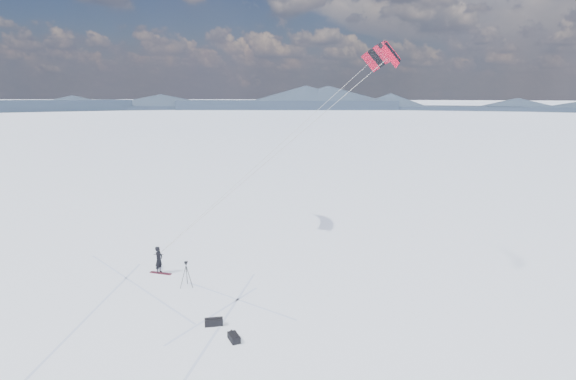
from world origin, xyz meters
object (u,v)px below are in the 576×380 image
(snowkiter, at_px, (160,273))
(gear_bag_b, at_px, (234,337))
(tripod, at_px, (186,271))
(snowboard, at_px, (161,273))
(gear_bag_a, at_px, (214,322))

(snowkiter, distance_m, gear_bag_b, 9.42)
(snowkiter, height_order, gear_bag_b, snowkiter)
(tripod, bearing_deg, snowboard, 158.04)
(snowboard, bearing_deg, snowkiter, 148.10)
(snowboard, xyz_separation_m, gear_bag_b, (7.33, -5.69, 0.13))
(tripod, relative_size, gear_bag_b, 1.83)
(gear_bag_a, bearing_deg, snowboard, 112.25)
(snowboard, xyz_separation_m, tripod, (2.47, -1.25, 0.91))
(gear_bag_a, height_order, gear_bag_b, gear_bag_a)
(snowboard, height_order, tripod, tripod)
(snowkiter, relative_size, gear_bag_b, 2.01)
(snowboard, distance_m, gear_bag_b, 9.28)
(gear_bag_b, bearing_deg, snowboard, -171.55)
(snowboard, relative_size, gear_bag_a, 1.50)
(snowkiter, distance_m, gear_bag_a, 7.68)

